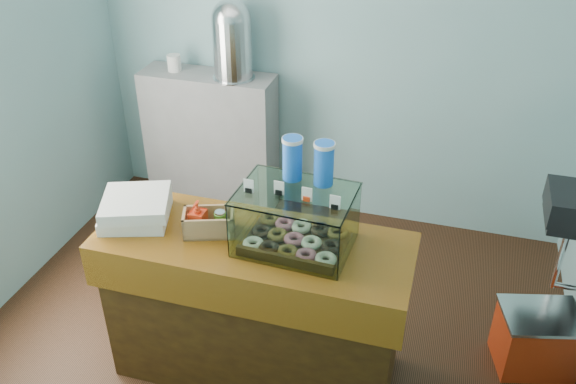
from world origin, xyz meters
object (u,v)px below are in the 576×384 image
(counter, at_px, (255,307))
(display_case, at_px, (298,214))
(coffee_urn, at_px, (232,38))
(red_cooler, at_px, (536,339))

(counter, height_order, display_case, display_case)
(display_case, relative_size, coffee_urn, 1.02)
(counter, distance_m, red_cooler, 1.60)
(display_case, bearing_deg, counter, -162.94)
(counter, relative_size, display_case, 2.81)
(counter, bearing_deg, red_cooler, 17.42)
(counter, bearing_deg, coffee_urn, 113.55)
(counter, bearing_deg, display_case, 14.16)
(counter, xyz_separation_m, display_case, (0.22, 0.05, 0.61))
(counter, xyz_separation_m, coffee_urn, (-0.68, 1.56, 0.94))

